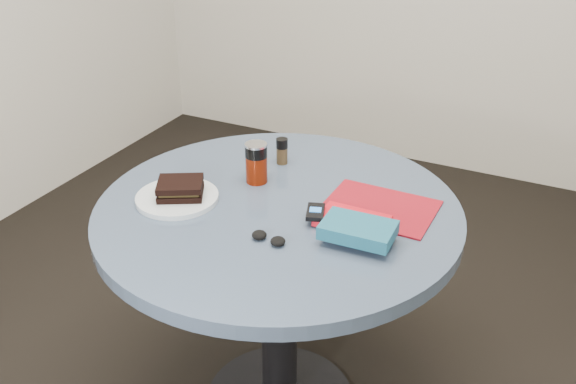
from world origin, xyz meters
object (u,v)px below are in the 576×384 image
at_px(soda_can, 256,163).
at_px(novel, 358,230).
at_px(headphones, 268,238).
at_px(red_book, 352,221).
at_px(sandwich, 180,188).
at_px(plate, 177,198).
at_px(table, 279,256).
at_px(mp3_player, 315,212).
at_px(pepper_grinder, 282,151).
at_px(magazine, 380,208).

height_order(soda_can, novel, soda_can).
bearing_deg(headphones, red_book, 46.49).
xyz_separation_m(sandwich, soda_can, (0.14, 0.19, 0.02)).
distance_m(plate, novel, 0.53).
bearing_deg(red_book, soda_can, 162.75).
distance_m(table, sandwich, 0.34).
bearing_deg(plate, mp3_player, 9.76).
bearing_deg(headphones, table, 109.34).
bearing_deg(sandwich, plate, -146.54).
relative_size(pepper_grinder, magazine, 0.28).
bearing_deg(novel, soda_can, 152.78).
height_order(table, pepper_grinder, pepper_grinder).
bearing_deg(pepper_grinder, novel, -40.92).
xyz_separation_m(sandwich, mp3_player, (0.38, 0.06, -0.01)).
height_order(red_book, mp3_player, mp3_player).
bearing_deg(soda_can, red_book, -17.22).
bearing_deg(table, headphones, -70.66).
distance_m(plate, sandwich, 0.03).
bearing_deg(novel, magazine, 89.74).
height_order(plate, headphones, headphones).
bearing_deg(headphones, pepper_grinder, 112.28).
height_order(pepper_grinder, novel, pepper_grinder).
xyz_separation_m(red_book, headphones, (-0.16, -0.17, -0.00)).
xyz_separation_m(soda_can, mp3_player, (0.24, -0.13, -0.03)).
bearing_deg(plate, pepper_grinder, 65.09).
bearing_deg(plate, table, 19.54).
bearing_deg(mp3_player, pepper_grinder, 130.75).
bearing_deg(headphones, sandwich, 165.42).
distance_m(soda_can, novel, 0.42).
xyz_separation_m(table, sandwich, (-0.26, -0.09, 0.20)).
relative_size(soda_can, headphones, 1.25).
height_order(table, magazine, magazine).
relative_size(magazine, mp3_player, 3.29).
bearing_deg(novel, headphones, -157.11).
relative_size(table, sandwich, 6.40).
bearing_deg(magazine, red_book, -106.97).
xyz_separation_m(sandwich, magazine, (0.51, 0.20, -0.03)).
relative_size(soda_can, mp3_player, 1.35).
bearing_deg(magazine, sandwich, -158.27).
height_order(table, novel, novel).
relative_size(sandwich, mp3_player, 1.76).
xyz_separation_m(pepper_grinder, novel, (0.37, -0.32, -0.00)).
relative_size(plate, red_book, 1.28).
xyz_separation_m(novel, headphones, (-0.20, -0.09, -0.03)).
height_order(sandwich, magazine, sandwich).
bearing_deg(table, red_book, -1.13).
distance_m(novel, mp3_player, 0.15).
distance_m(sandwich, soda_can, 0.23).
bearing_deg(table, pepper_grinder, 114.28).
height_order(table, soda_can, soda_can).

